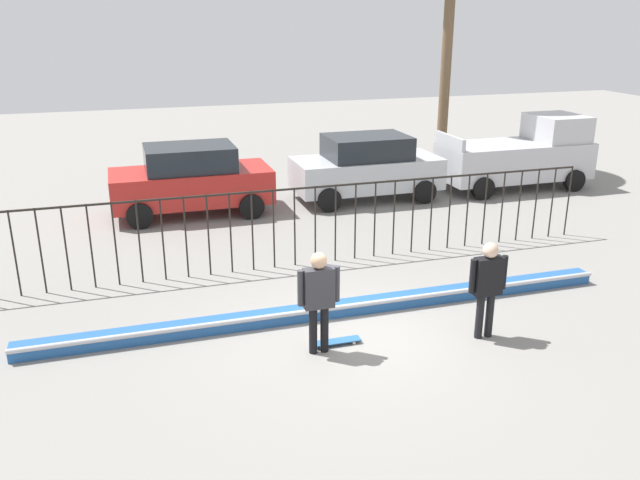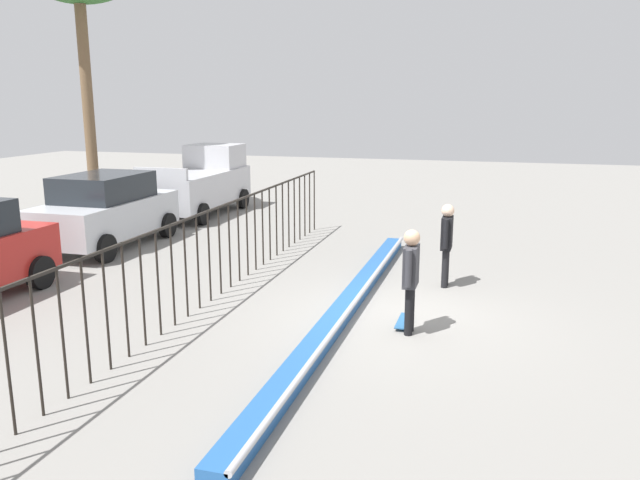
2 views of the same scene
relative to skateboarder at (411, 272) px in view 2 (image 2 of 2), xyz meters
The scene contains 8 objects.
ground_plane 1.28m from the skateboarder, 27.48° to the left, with size 60.00×60.00×0.00m, color gray.
bowl_coping_ledge 1.68m from the skateboarder, 62.04° to the left, with size 11.00×0.41×0.27m.
perimeter_fence 3.95m from the skateboarder, 80.43° to the left, with size 14.04×0.04×1.76m.
skateboarder is the anchor object (origin of this frame).
skateboard 1.06m from the skateboarder, 21.32° to the left, with size 0.80×0.20×0.07m.
camera_operator 2.88m from the skateboarder, ahead, with size 0.69×0.26×1.72m.
parked_car_silver 9.45m from the skateboarder, 64.28° to the left, with size 4.30×2.12×1.90m.
pickup_truck 12.45m from the skateboarder, 42.16° to the left, with size 4.70×2.12×2.24m.
Camera 2 is at (-10.48, -1.62, 3.76)m, focal length 35.26 mm.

